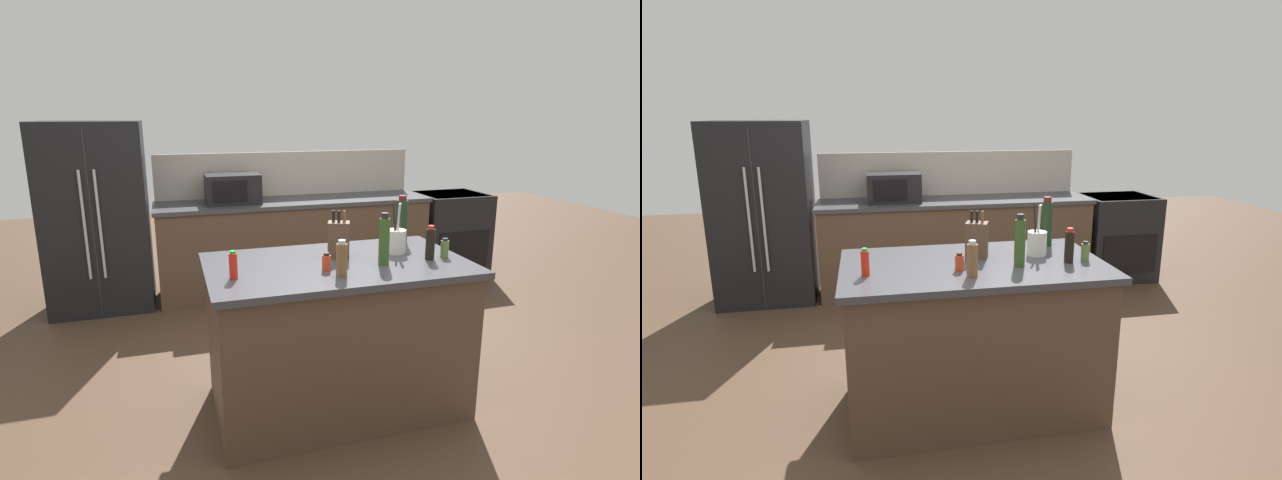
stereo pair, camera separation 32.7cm
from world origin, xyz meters
The scene contains 16 objects.
ground_plane centered at (0.00, 0.00, 0.00)m, with size 14.00×14.00×0.00m, color #473323.
back_counter_run centered at (0.30, 2.20, 0.47)m, with size 2.78×0.66×0.94m.
wall_backsplash centered at (0.30, 2.52, 1.17)m, with size 2.74×0.03×0.46m, color #B2A899.
kitchen_island centered at (0.00, 0.00, 0.47)m, with size 1.55×0.90×0.94m.
refrigerator centered at (-1.57, 2.25, 0.86)m, with size 0.89×0.75×1.73m.
range_oven centered at (2.11, 2.20, 0.47)m, with size 0.76×0.65×0.92m.
microwave centered at (-0.33, 2.20, 1.08)m, with size 0.52×0.39×0.28m.
knife_block centered at (0.04, 0.10, 1.05)m, with size 0.16×0.14×0.29m.
utensil_crock centered at (0.42, 0.08, 1.02)m, with size 0.12×0.12×0.32m.
spice_jar_oregano centered at (0.66, -0.09, 1.00)m, with size 0.05×0.05×0.12m.
soy_sauce_bottle centered at (0.55, -0.11, 1.04)m, with size 0.06×0.06×0.21m.
olive_oil_bottle centered at (0.25, -0.12, 1.08)m, with size 0.06×0.06×0.31m.
wine_bottle centered at (0.56, 0.30, 1.09)m, with size 0.08×0.08×0.33m.
pepper_grinder centered at (-0.06, -0.25, 1.03)m, with size 0.06×0.06×0.20m.
hot_sauce_bottle centered at (-0.63, -0.13, 1.01)m, with size 0.05×0.05×0.15m.
spice_jar_paprika centered at (-0.11, -0.13, 0.99)m, with size 0.05×0.05×0.10m.
Camera 2 is at (-0.61, -2.76, 1.80)m, focal length 28.00 mm.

